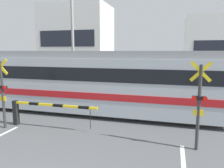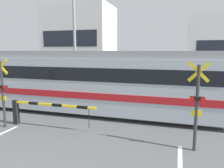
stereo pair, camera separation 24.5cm
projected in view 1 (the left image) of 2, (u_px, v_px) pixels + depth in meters
name	position (u px, v px, depth m)	size (l,w,h in m)	color
rail_track_near	(108.00, 117.00, 10.95)	(50.00, 0.10, 0.08)	#6B6051
rail_track_far	(116.00, 109.00, 12.31)	(50.00, 0.10, 0.08)	#6B6051
commuter_train	(28.00, 77.00, 12.75)	(21.30, 2.78, 3.31)	#ADB7C1
crossing_barrier_near	(36.00, 109.00, 9.49)	(3.99, 0.20, 1.11)	black
crossing_barrier_far	(166.00, 93.00, 13.22)	(3.99, 0.20, 1.11)	black
crossing_signal_left	(2.00, 90.00, 9.24)	(0.68, 0.15, 2.99)	#333333
crossing_signal_right	(199.00, 102.00, 7.14)	(0.68, 0.15, 2.99)	#333333
pedestrian	(150.00, 84.00, 15.78)	(0.38, 0.22, 1.60)	#23232D
building_left_of_street	(77.00, 43.00, 24.99)	(7.30, 5.29, 8.27)	white
utility_pole_streetside	(73.00, 47.00, 17.14)	(0.22, 0.22, 7.22)	gray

